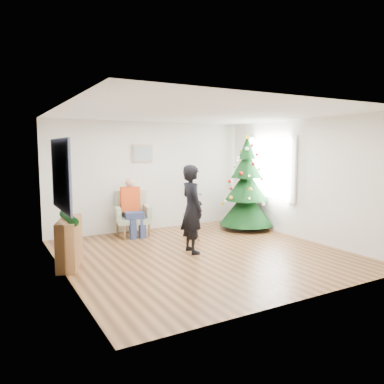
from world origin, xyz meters
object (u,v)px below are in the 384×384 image
stool (192,227)px  armchair (132,219)px  standing_man (192,209)px  console (70,242)px  christmas_tree (247,187)px

stool → armchair: size_ratio=0.59×
standing_man → console: standing_man is taller
armchair → standing_man: (0.49, -1.89, 0.46)m
christmas_tree → console: christmas_tree is taller
stool → standing_man: size_ratio=0.36×
christmas_tree → stool: (-1.73, -0.40, -0.75)m
standing_man → console: (-2.19, 0.30, -0.43)m
armchair → console: size_ratio=1.01×
stool → armchair: armchair is taller
armchair → console: 2.33m
armchair → console: bearing=-124.9°
console → standing_man: bearing=12.4°
armchair → standing_man: bearing=-63.5°
stool → christmas_tree: bearing=13.0°
stool → armchair: (-0.92, 1.14, 0.07)m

